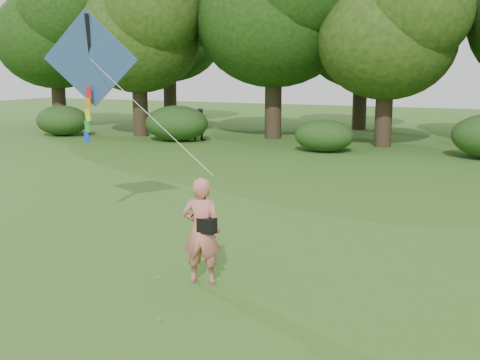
% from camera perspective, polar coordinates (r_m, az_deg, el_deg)
% --- Properties ---
extents(ground, '(100.00, 100.00, 0.00)m').
position_cam_1_polar(ground, '(10.08, 0.86, -10.83)').
color(ground, '#265114').
rests_on(ground, ground).
extents(man_kite_flyer, '(0.77, 0.59, 1.86)m').
position_cam_1_polar(man_kite_flyer, '(10.36, -3.66, -4.82)').
color(man_kite_flyer, '#D97566').
rests_on(man_kite_flyer, ground).
extents(bystander_left, '(1.01, 1.00, 1.64)m').
position_cam_1_polar(bystander_left, '(30.89, -3.71, 5.27)').
color(bystander_left, '#242730').
rests_on(bystander_left, ground).
extents(crossbody_bag, '(0.43, 0.20, 0.72)m').
position_cam_1_polar(crossbody_bag, '(10.25, -3.18, -4.28)').
color(crossbody_bag, black).
rests_on(crossbody_bag, ground).
extents(flying_kite, '(5.48, 2.82, 3.06)m').
position_cam_1_polar(flying_kite, '(14.30, -13.99, 10.84)').
color(flying_kite, '#243A9E').
rests_on(flying_kite, ground).
extents(tree_line, '(54.70, 15.30, 9.48)m').
position_cam_1_polar(tree_line, '(31.58, 21.60, 13.37)').
color(tree_line, '#3A2D1E').
rests_on(tree_line, ground).
extents(shrub_band, '(39.15, 3.22, 1.88)m').
position_cam_1_polar(shrub_band, '(26.71, 15.05, 4.16)').
color(shrub_band, '#264919').
rests_on(shrub_band, ground).
extents(fallen_leaves, '(6.85, 13.95, 0.01)m').
position_cam_1_polar(fallen_leaves, '(14.92, 11.35, -3.88)').
color(fallen_leaves, brown).
rests_on(fallen_leaves, ground).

